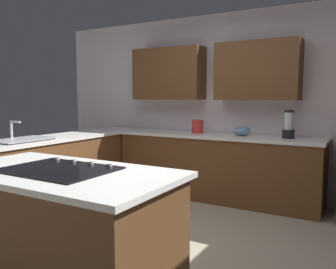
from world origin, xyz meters
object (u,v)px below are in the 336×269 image
(cooktop, at_px, (59,169))
(blender, at_px, (289,126))
(sink_unit, at_px, (22,139))
(kettle, at_px, (198,127))
(mixing_bowl, at_px, (242,131))

(cooktop, distance_m, blender, 2.98)
(sink_unit, relative_size, kettle, 3.67)
(blender, bearing_deg, cooktop, 70.21)
(blender, xyz_separation_m, kettle, (1.25, 0.00, -0.06))
(mixing_bowl, bearing_deg, cooktop, 81.72)
(sink_unit, height_order, kettle, sink_unit)
(sink_unit, xyz_separation_m, blender, (-2.68, -1.82, 0.13))
(cooktop, xyz_separation_m, kettle, (0.24, -2.80, 0.09))
(sink_unit, height_order, blender, blender)
(sink_unit, relative_size, cooktop, 0.92)
(blender, bearing_deg, sink_unit, 34.26)
(sink_unit, relative_size, mixing_bowl, 2.97)
(sink_unit, bearing_deg, cooktop, 149.72)
(kettle, bearing_deg, sink_unit, 51.93)
(blender, height_order, mixing_bowl, blender)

